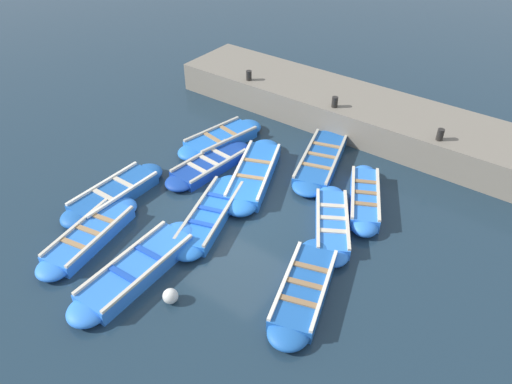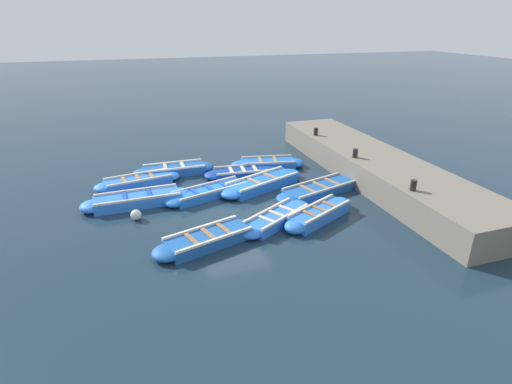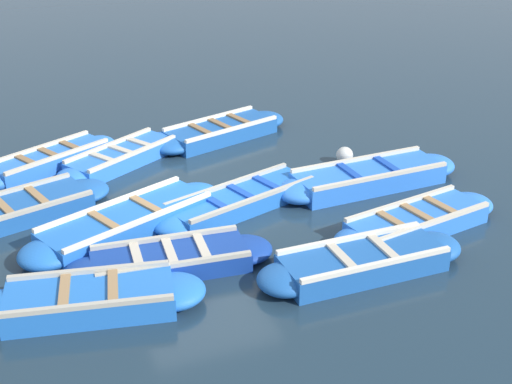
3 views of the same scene
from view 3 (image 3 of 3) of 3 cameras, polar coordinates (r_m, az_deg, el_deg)
The scene contains 13 objects.
ground_plane at distance 13.09m, azimuth -4.61°, elevation -1.05°, with size 120.00×120.00×0.00m, color #1C303F.
boat_broadside at distance 10.35m, azimuth -13.14°, elevation -8.39°, with size 3.38×1.50×0.42m.
boat_outer_right at distance 12.24m, azimuth -10.29°, elevation -2.43°, with size 3.96×2.33×0.43m.
boat_outer_left at distance 16.07m, azimuth -2.84°, elevation 4.86°, with size 3.54×1.86×0.40m.
boat_end_of_row at distance 11.05m, azimuth 8.51°, elevation -5.59°, with size 3.43×0.94×0.42m.
boat_stern_in at distance 12.88m, azimuth -1.17°, elevation -0.65°, with size 3.74×1.88×0.37m.
boat_near_quay at distance 13.86m, azimuth 8.98°, elevation 1.15°, with size 3.90×1.08×0.44m.
boat_bow_out at distance 13.15m, azimuth -19.49°, elevation -1.66°, with size 4.05×2.04×0.36m.
boat_centre at distance 14.98m, azimuth -16.17°, elevation 2.35°, with size 3.13×2.04×0.44m.
boat_drifting at distance 14.95m, azimuth -10.68°, elevation 2.76°, with size 3.13×2.28×0.38m.
boat_mid_row at distance 12.42m, azimuth 12.75°, elevation -2.34°, with size 3.46×1.41×0.39m.
boat_far_corner at distance 11.11m, azimuth -6.86°, elevation -5.47°, with size 3.33×1.14×0.37m.
buoy_orange_near at distance 14.86m, azimuth 7.10°, elevation 2.94°, with size 0.35×0.35×0.35m, color silver.
Camera 3 is at (3.32, 11.22, 5.85)m, focal length 50.00 mm.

